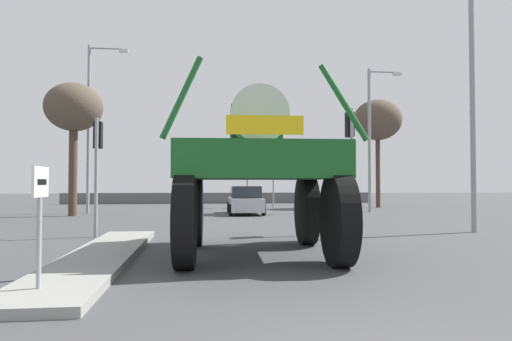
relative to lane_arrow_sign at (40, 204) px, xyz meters
The scene contains 15 objects.
ground_plane 14.90m from the lane_arrow_sign, 74.58° to the left, with size 120.00×120.00×0.00m, color #424244.
median_island 3.64m from the lane_arrow_sign, 87.35° to the left, with size 1.39×9.00×0.15m, color gray.
lane_arrow_sign is the anchor object (origin of this frame).
oversize_sprayer 5.16m from the lane_arrow_sign, 45.69° to the left, with size 4.09×5.40×4.10m.
sedan_ahead 18.64m from the lane_arrow_sign, 75.28° to the left, with size 1.95×4.14×1.52m.
traffic_signal_near_left 8.10m from the lane_arrow_sign, 96.59° to the left, with size 0.24×0.54×3.70m.
traffic_signal_near_right 10.89m from the lane_arrow_sign, 47.45° to the left, with size 0.24×0.54×4.16m.
traffic_signal_far_left 25.36m from the lane_arrow_sign, 77.46° to the left, with size 0.24×0.55×3.38m.
traffic_signal_far_right 25.82m from the lane_arrow_sign, 73.50° to the left, with size 0.24×0.55×3.68m.
streetlight_near_right 14.50m from the lane_arrow_sign, 33.41° to the left, with size 2.02×0.24×9.47m.
streetlight_far_left 20.54m from the lane_arrow_sign, 100.92° to the left, with size 2.23×0.24×9.49m.
streetlight_far_right 23.02m from the lane_arrow_sign, 57.13° to the left, with size 2.08×0.24×8.46m.
bare_tree_left 18.50m from the lane_arrow_sign, 103.44° to the left, with size 2.91×2.91×6.84m.
bare_tree_right 28.22m from the lane_arrow_sign, 58.47° to the left, with size 3.33×3.33×7.52m.
roadside_barrier 31.99m from the lane_arrow_sign, 82.91° to the left, with size 25.79×0.24×0.90m, color #59595B.
Camera 1 is at (-1.66, -3.24, 1.64)m, focal length 32.26 mm.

